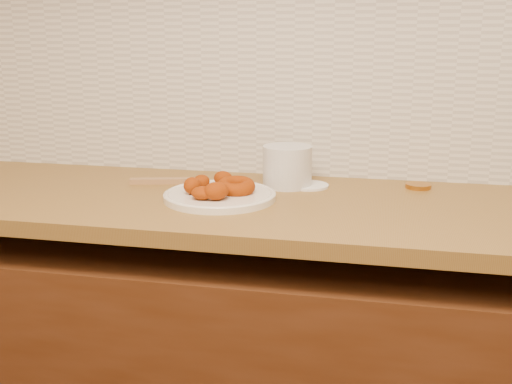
# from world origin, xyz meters

# --- Properties ---
(wall_back) EXTENTS (4.00, 0.02, 2.70)m
(wall_back) POSITION_xyz_m (0.00, 2.00, 1.35)
(wall_back) COLOR #B8A68F
(wall_back) RESTS_ON ground
(butcher_block) EXTENTS (2.30, 0.62, 0.04)m
(butcher_block) POSITION_xyz_m (-0.65, 1.69, 0.88)
(butcher_block) COLOR brown
(butcher_block) RESTS_ON base_cabinet
(backsplash) EXTENTS (3.60, 0.02, 0.60)m
(backsplash) POSITION_xyz_m (0.00, 1.99, 1.20)
(backsplash) COLOR silver
(backsplash) RESTS_ON wall_back
(donut_plate) EXTENTS (0.29, 0.29, 0.02)m
(donut_plate) POSITION_xyz_m (-0.42, 1.66, 0.91)
(donut_plate) COLOR white
(donut_plate) RESTS_ON butcher_block
(ring_donut) EXTENTS (0.14, 0.14, 0.04)m
(ring_donut) POSITION_xyz_m (-0.38, 1.68, 0.93)
(ring_donut) COLOR #883104
(ring_donut) RESTS_ON donut_plate
(fried_dough_chunks) EXTENTS (0.14, 0.22, 0.05)m
(fried_dough_chunks) POSITION_xyz_m (-0.45, 1.64, 0.94)
(fried_dough_chunks) COLOR #883104
(fried_dough_chunks) RESTS_ON donut_plate
(plastic_tub) EXTENTS (0.15, 0.15, 0.11)m
(plastic_tub) POSITION_xyz_m (-0.28, 1.84, 0.96)
(plastic_tub) COLOR silver
(plastic_tub) RESTS_ON butcher_block
(tub_lid) EXTENTS (0.14, 0.14, 0.01)m
(tub_lid) POSITION_xyz_m (-0.22, 1.84, 0.90)
(tub_lid) COLOR white
(tub_lid) RESTS_ON butcher_block
(brass_jar_lid) EXTENTS (0.08, 0.08, 0.01)m
(brass_jar_lid) POSITION_xyz_m (0.08, 1.89, 0.91)
(brass_jar_lid) COLOR #B97727
(brass_jar_lid) RESTS_ON butcher_block
(wooden_utensil) EXTENTS (0.19, 0.07, 0.02)m
(wooden_utensil) POSITION_xyz_m (-0.62, 1.79, 0.91)
(wooden_utensil) COLOR #9C7146
(wooden_utensil) RESTS_ON butcher_block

